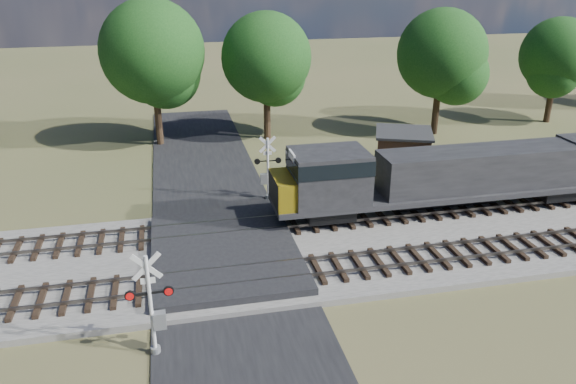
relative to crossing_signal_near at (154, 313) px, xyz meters
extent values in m
plane|color=#4B552D|center=(3.23, 6.07, -1.77)|extent=(160.00, 160.00, 0.00)
cube|color=gray|center=(13.23, 6.57, -1.62)|extent=(140.00, 10.00, 0.30)
cube|color=black|center=(3.23, 6.07, -1.73)|extent=(7.00, 60.00, 0.08)
cube|color=#262628|center=(3.23, 6.57, -1.46)|extent=(7.00, 9.00, 0.62)
cube|color=black|center=(5.23, 4.07, -1.38)|extent=(44.00, 2.60, 0.18)
cube|color=#544F48|center=(13.23, 3.35, -1.22)|extent=(140.00, 0.08, 0.15)
cube|color=#544F48|center=(13.23, 4.78, -1.22)|extent=(140.00, 0.08, 0.15)
cube|color=black|center=(5.23, 9.07, -1.38)|extent=(44.00, 2.60, 0.18)
cube|color=#544F48|center=(13.23, 8.35, -1.22)|extent=(140.00, 0.08, 0.15)
cube|color=#544F48|center=(13.23, 9.78, -1.22)|extent=(140.00, 0.08, 0.15)
cylinder|color=silver|center=(-0.09, 0.00, 0.29)|extent=(0.14, 0.14, 4.13)
cylinder|color=gray|center=(-0.09, 0.00, -1.62)|extent=(0.37, 0.37, 0.31)
cube|color=silver|center=(-0.09, 0.00, 1.95)|extent=(1.08, 0.06, 1.08)
cube|color=silver|center=(-0.09, 0.00, 1.95)|extent=(1.08, 0.06, 1.08)
cube|color=silver|center=(-0.09, 0.00, 1.38)|extent=(0.52, 0.04, 0.23)
cube|color=black|center=(-0.09, 0.00, 0.86)|extent=(1.65, 0.09, 0.06)
cylinder|color=red|center=(-0.76, -0.01, 0.86)|extent=(0.37, 0.11, 0.37)
cylinder|color=red|center=(0.58, 0.01, 0.86)|extent=(0.37, 0.11, 0.37)
cube|color=gray|center=(0.17, 0.00, -0.33)|extent=(0.47, 0.32, 0.67)
cylinder|color=silver|center=(6.65, 13.47, 0.18)|extent=(0.14, 0.14, 3.91)
cylinder|color=gray|center=(6.65, 13.47, -1.62)|extent=(0.35, 0.35, 0.29)
cube|color=silver|center=(6.65, 13.47, 1.75)|extent=(1.02, 0.09, 1.02)
cube|color=silver|center=(6.65, 13.47, 1.75)|extent=(1.02, 0.09, 1.02)
cube|color=silver|center=(6.65, 13.47, 1.21)|extent=(0.49, 0.05, 0.22)
cube|color=black|center=(6.65, 13.47, 0.72)|extent=(1.56, 0.14, 0.06)
cylinder|color=red|center=(7.29, 13.44, 0.72)|extent=(0.36, 0.12, 0.35)
cylinder|color=red|center=(6.02, 13.50, 0.72)|extent=(0.36, 0.12, 0.35)
cube|color=gray|center=(6.41, 13.48, -0.40)|extent=(0.45, 0.31, 0.64)
cube|color=#492D1F|center=(16.93, 17.19, -0.55)|extent=(4.51, 4.51, 2.44)
cube|color=#2A2A2C|center=(16.93, 17.19, 0.76)|extent=(4.96, 4.96, 0.17)
cylinder|color=black|center=(0.29, 26.19, 1.02)|extent=(0.56, 0.56, 5.58)
sphere|color=#153D13|center=(0.29, 26.19, 5.48)|extent=(7.81, 7.81, 7.81)
cylinder|color=black|center=(8.91, 26.14, 0.75)|extent=(0.56, 0.56, 5.04)
sphere|color=#153D13|center=(8.91, 26.14, 4.78)|extent=(7.05, 7.05, 7.05)
cylinder|color=black|center=(22.90, 24.44, 0.79)|extent=(0.56, 0.56, 5.11)
sphere|color=#153D13|center=(22.90, 24.44, 4.87)|extent=(7.16, 7.16, 7.16)
cylinder|color=black|center=(34.55, 25.69, 0.53)|extent=(0.56, 0.56, 4.59)
sphere|color=#153D13|center=(34.55, 25.69, 4.20)|extent=(6.43, 6.43, 6.43)
camera|label=1|loc=(1.09, -17.64, 11.76)|focal=35.00mm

